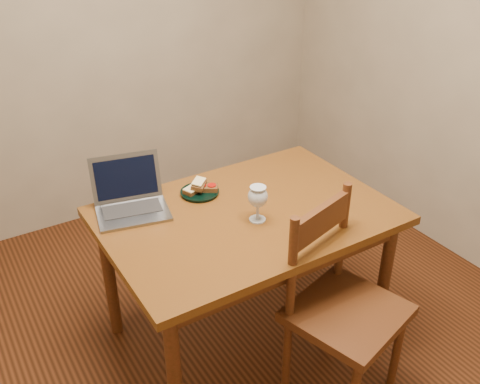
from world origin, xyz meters
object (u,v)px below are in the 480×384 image
chair (343,299)px  laptop (130,196)px  plate (200,192)px  table (246,228)px  milk_glass (258,204)px

chair → laptop: laptop is taller
chair → laptop: bearing=110.1°
plate → laptop: (-0.33, 0.06, 0.05)m
chair → laptop: size_ratio=1.47×
chair → plate: bearing=93.3°
table → chair: 0.55m
chair → laptop: 1.06m
milk_glass → laptop: (-0.44, 0.40, -0.02)m
laptop → table: bearing=-23.7°
plate → milk_glass: bearing=-72.5°
plate → laptop: 0.34m
laptop → plate: bearing=2.9°
table → laptop: bearing=143.9°
milk_glass → laptop: 0.60m
table → chair: (0.16, -0.51, -0.13)m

